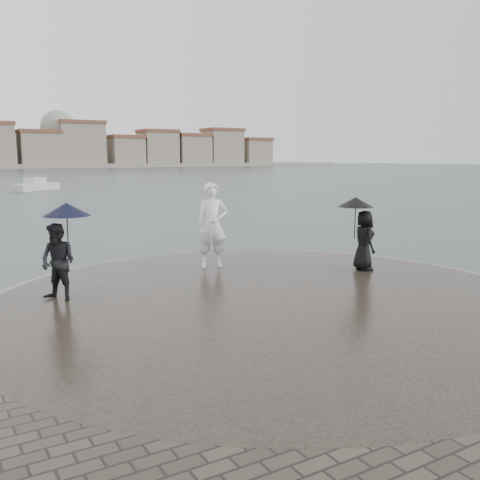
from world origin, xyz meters
TOP-DOWN VIEW (x-y plane):
  - ground at (0.00, 0.00)m, footprint 400.00×400.00m
  - kerb_ring at (0.00, 3.50)m, footprint 12.50×12.50m
  - quay_tip at (0.00, 3.50)m, footprint 11.90×11.90m
  - statue at (0.47, 7.07)m, footprint 0.98×0.80m
  - visitor_left at (-3.83, 5.72)m, footprint 1.24×1.11m
  - visitor_right at (3.69, 4.70)m, footprint 1.08×1.02m

SIDE VIEW (x-z plane):
  - ground at x=0.00m, z-range 0.00..0.00m
  - kerb_ring at x=0.00m, z-range 0.00..0.32m
  - quay_tip at x=0.00m, z-range 0.00..0.36m
  - visitor_right at x=3.69m, z-range 0.46..2.41m
  - visitor_left at x=-3.83m, z-range 0.44..2.48m
  - statue at x=0.47m, z-range 0.36..2.67m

